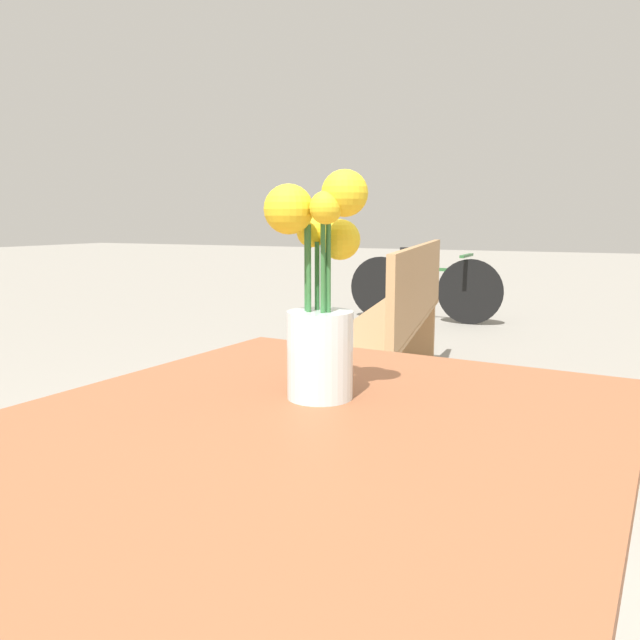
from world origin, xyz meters
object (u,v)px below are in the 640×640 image
(flower_vase, at_px, (319,304))
(bicycle, at_px, (424,288))
(bench_near, at_px, (403,315))
(table_front, at_px, (296,502))

(flower_vase, relative_size, bicycle, 0.21)
(flower_vase, xyz_separation_m, bench_near, (-0.63, 2.39, -0.39))
(flower_vase, height_order, bicycle, flower_vase)
(flower_vase, distance_m, bench_near, 2.50)
(table_front, relative_size, flower_vase, 3.09)
(table_front, relative_size, bench_near, 0.51)
(flower_vase, relative_size, bench_near, 0.17)
(table_front, xyz_separation_m, flower_vase, (-0.03, 0.12, 0.24))
(bench_near, relative_size, bicycle, 1.28)
(table_front, distance_m, flower_vase, 0.27)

